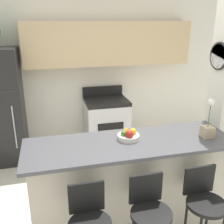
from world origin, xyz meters
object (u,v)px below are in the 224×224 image
bar_stool_mid (150,213)px  bar_stool_right (204,203)px  stove_range (106,124)px  fruit_bowl (129,135)px  orchid_vase (208,126)px  bar_stool_left (89,224)px

bar_stool_mid → bar_stool_right: same height
stove_range → fruit_bowl: (-0.19, -1.84, 0.61)m
bar_stool_mid → orchid_vase: orchid_vase is taller
bar_stool_left → bar_stool_mid: 0.52m
bar_stool_right → fruit_bowl: fruit_bowl is taller
bar_stool_right → bar_stool_left: bearing=180.0°
bar_stool_mid → bar_stool_right: size_ratio=1.00×
stove_range → bar_stool_left: (-0.70, -2.46, 0.15)m
stove_range → bar_stool_right: stove_range is taller
bar_stool_mid → fruit_bowl: fruit_bowl is taller
orchid_vase → fruit_bowl: bearing=169.8°
orchid_vase → bar_stool_right: bearing=-120.4°
fruit_bowl → bar_stool_right: bearing=-49.2°
bar_stool_right → orchid_vase: bearing=59.6°
bar_stool_left → bar_stool_right: same height
bar_stool_mid → fruit_bowl: 0.77m
bar_stool_left → bar_stool_right: 1.05m
stove_range → bar_stool_right: size_ratio=1.16×
stove_range → bar_stool_right: 2.48m
bar_stool_left → fruit_bowl: fruit_bowl is taller
stove_range → bar_stool_left: size_ratio=1.16×
bar_stool_right → orchid_vase: size_ratio=2.22×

